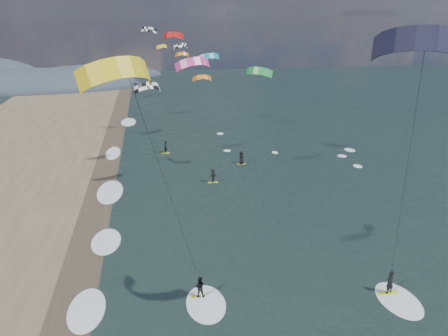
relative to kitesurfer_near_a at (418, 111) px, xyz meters
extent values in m
cube|color=#382D23|center=(-17.87, 10.63, -13.80)|extent=(3.00, 240.00, 0.00)
ellipsoid|color=#3D4756|center=(-45.87, 100.63, -13.81)|extent=(64.00, 24.00, 10.00)
ellipsoid|color=#3D4756|center=(-27.87, 120.63, -13.81)|extent=(40.00, 18.00, 7.00)
cube|color=#BCCD24|center=(3.18, 4.95, -13.78)|extent=(1.41, 0.42, 0.06)
imported|color=black|center=(3.18, 4.95, -12.88)|extent=(0.73, 0.60, 1.73)
ellipsoid|color=white|center=(3.48, 4.15, -13.81)|extent=(2.60, 4.20, 0.12)
cylinder|color=black|center=(1.18, 1.95, -4.62)|extent=(0.02, 0.02, 17.34)
cube|color=#BCCD24|center=(-9.53, 6.76, -13.78)|extent=(1.16, 0.36, 0.05)
imported|color=black|center=(-9.53, 6.76, -13.01)|extent=(0.82, 0.70, 1.48)
ellipsoid|color=white|center=(-9.23, 5.96, -13.81)|extent=(2.60, 4.20, 0.12)
cylinder|color=black|center=(-11.28, 3.76, -5.19)|extent=(0.02, 0.02, 16.20)
cube|color=#BCCD24|center=(-5.59, 27.46, -13.78)|extent=(1.10, 0.35, 0.05)
imported|color=black|center=(-5.59, 27.46, -12.98)|extent=(1.14, 0.90, 1.55)
cube|color=#BCCD24|center=(-1.10, 33.20, -13.78)|extent=(1.10, 0.35, 0.05)
imported|color=black|center=(-1.10, 33.20, -12.93)|extent=(0.96, 0.86, 1.65)
cube|color=#BCCD24|center=(-10.35, 39.39, -13.78)|extent=(1.10, 0.35, 0.05)
imported|color=black|center=(-10.35, 39.39, -12.93)|extent=(0.55, 0.69, 1.66)
ellipsoid|color=white|center=(-16.67, 6.63, -13.81)|extent=(2.40, 5.40, 0.11)
ellipsoid|color=white|center=(-16.67, 15.63, -13.81)|extent=(2.40, 5.40, 0.11)
ellipsoid|color=white|center=(-16.67, 26.63, -13.81)|extent=(2.40, 5.40, 0.11)
ellipsoid|color=white|center=(-16.67, 40.63, -13.81)|extent=(2.40, 5.40, 0.11)
ellipsoid|color=white|center=(-16.67, 58.63, -13.81)|extent=(2.40, 5.40, 0.11)
camera|label=1|loc=(-12.12, -17.93, 4.21)|focal=35.00mm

